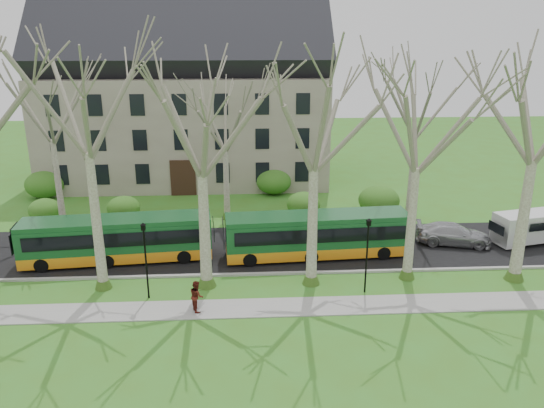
# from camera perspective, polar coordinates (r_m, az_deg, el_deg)

# --- Properties ---
(ground) EXTENTS (120.00, 120.00, 0.00)m
(ground) POSITION_cam_1_polar(r_m,az_deg,el_deg) (30.77, -1.58, -8.87)
(ground) COLOR #3F7321
(ground) RESTS_ON ground
(sidewalk) EXTENTS (70.00, 2.00, 0.06)m
(sidewalk) POSITION_cam_1_polar(r_m,az_deg,el_deg) (28.55, -1.43, -11.11)
(sidewalk) COLOR gray
(sidewalk) RESTS_ON ground
(road) EXTENTS (80.00, 8.00, 0.06)m
(road) POSITION_cam_1_polar(r_m,az_deg,el_deg) (35.74, -1.84, -4.80)
(road) COLOR black
(road) RESTS_ON ground
(curb) EXTENTS (80.00, 0.25, 0.14)m
(curb) POSITION_cam_1_polar(r_m,az_deg,el_deg) (32.08, -1.66, -7.54)
(curb) COLOR #A5A39E
(curb) RESTS_ON ground
(building) EXTENTS (26.50, 12.20, 16.00)m
(building) POSITION_cam_1_polar(r_m,az_deg,el_deg) (51.99, -9.22, 11.46)
(building) COLOR gray
(building) RESTS_ON ground
(tree_row_verge) EXTENTS (49.00, 7.00, 14.00)m
(tree_row_verge) POSITION_cam_1_polar(r_m,az_deg,el_deg) (28.56, -1.72, 4.01)
(tree_row_verge) COLOR gray
(tree_row_verge) RESTS_ON ground
(tree_row_far) EXTENTS (33.00, 7.00, 12.00)m
(tree_row_far) POSITION_cam_1_polar(r_m,az_deg,el_deg) (39.21, -4.10, 6.41)
(tree_row_far) COLOR gray
(tree_row_far) RESTS_ON ground
(lamp_row) EXTENTS (36.22, 0.22, 4.30)m
(lamp_row) POSITION_cam_1_polar(r_m,az_deg,el_deg) (28.76, -1.57, -5.22)
(lamp_row) COLOR black
(lamp_row) RESTS_ON ground
(hedges) EXTENTS (30.60, 8.60, 2.00)m
(hedges) POSITION_cam_1_polar(r_m,az_deg,el_deg) (43.56, -8.29, 0.67)
(hedges) COLOR #2B611B
(hedges) RESTS_ON ground
(bus_lead) EXTENTS (11.83, 3.51, 2.91)m
(bus_lead) POSITION_cam_1_polar(r_m,az_deg,el_deg) (34.75, -16.26, -3.61)
(bus_lead) COLOR #175126
(bus_lead) RESTS_ON road
(bus_follow) EXTENTS (11.82, 3.20, 2.92)m
(bus_follow) POSITION_cam_1_polar(r_m,az_deg,el_deg) (34.13, 4.90, -3.30)
(bus_follow) COLOR #175126
(bus_follow) RESTS_ON road
(sedan) EXTENTS (5.28, 3.11, 1.43)m
(sedan) POSITION_cam_1_polar(r_m,az_deg,el_deg) (38.19, 18.94, -3.07)
(sedan) COLOR #A0A1A5
(sedan) RESTS_ON road
(van_a) EXTENTS (5.28, 2.84, 2.19)m
(van_a) POSITION_cam_1_polar(r_m,az_deg,el_deg) (40.22, 26.03, -2.34)
(van_a) COLOR silver
(van_a) RESTS_ON road
(pedestrian_b) EXTENTS (0.86, 0.97, 1.67)m
(pedestrian_b) POSITION_cam_1_polar(r_m,az_deg,el_deg) (28.16, -8.11, -9.75)
(pedestrian_b) COLOR #551A13
(pedestrian_b) RESTS_ON sidewalk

